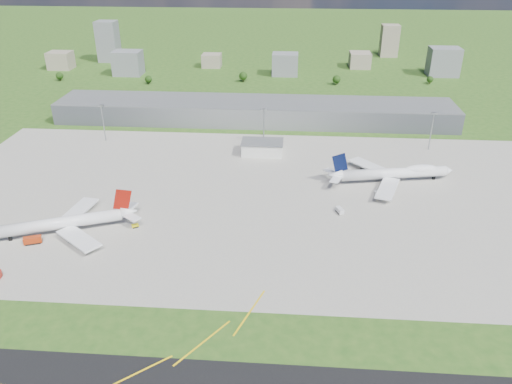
# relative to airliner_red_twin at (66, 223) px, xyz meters

# --- Properties ---
(ground) EXTENTS (1400.00, 1400.00, 0.00)m
(ground) POSITION_rel_airliner_red_twin_xyz_m (77.26, 154.10, -5.10)
(ground) COLOR #29531A
(ground) RESTS_ON ground
(apron) EXTENTS (360.00, 190.00, 0.08)m
(apron) POSITION_rel_airliner_red_twin_xyz_m (87.26, 44.10, -5.06)
(apron) COLOR gray
(apron) RESTS_ON ground
(terminal) EXTENTS (300.00, 42.00, 15.00)m
(terminal) POSITION_rel_airliner_red_twin_xyz_m (77.26, 169.10, 2.40)
(terminal) COLOR slate
(terminal) RESTS_ON ground
(ops_building) EXTENTS (26.00, 16.00, 8.00)m
(ops_building) POSITION_rel_airliner_red_twin_xyz_m (87.26, 104.10, -1.10)
(ops_building) COLOR silver
(ops_building) RESTS_ON ground
(mast_west) EXTENTS (3.50, 2.00, 25.90)m
(mast_west) POSITION_rel_airliner_red_twin_xyz_m (-22.74, 119.10, 12.61)
(mast_west) COLOR gray
(mast_west) RESTS_ON ground
(mast_center) EXTENTS (3.50, 2.00, 25.90)m
(mast_center) POSITION_rel_airliner_red_twin_xyz_m (87.26, 119.10, 12.61)
(mast_center) COLOR gray
(mast_center) RESTS_ON ground
(mast_east) EXTENTS (3.50, 2.00, 25.90)m
(mast_east) POSITION_rel_airliner_red_twin_xyz_m (197.26, 119.10, 12.61)
(mast_east) COLOR gray
(mast_east) RESTS_ON ground
(airliner_red_twin) EXTENTS (66.75, 50.51, 19.14)m
(airliner_red_twin) POSITION_rel_airliner_red_twin_xyz_m (0.00, 0.00, 0.00)
(airliner_red_twin) COLOR white
(airliner_red_twin) RESTS_ON ground
(airliner_blue_quad) EXTENTS (74.09, 57.39, 19.45)m
(airliner_blue_quad) POSITION_rel_airliner_red_twin_xyz_m (165.17, 67.59, 0.31)
(airliner_blue_quad) COLOR white
(airliner_blue_quad) RESTS_ON ground
(fire_truck) EXTENTS (8.36, 5.54, 3.48)m
(fire_truck) POSITION_rel_airliner_red_twin_xyz_m (-11.59, -11.08, -3.36)
(fire_truck) COLOR #9A290B
(fire_truck) RESTS_ON ground
(tug_yellow) EXTENTS (3.76, 3.24, 1.66)m
(tug_yellow) POSITION_rel_airliner_red_twin_xyz_m (31.29, 6.53, -4.23)
(tug_yellow) COLOR yellow
(tug_yellow) RESTS_ON ground
(van_white_near) EXTENTS (4.31, 6.03, 2.78)m
(van_white_near) POSITION_rel_airliner_red_twin_xyz_m (131.78, 28.21, -3.70)
(van_white_near) COLOR silver
(van_white_near) RESTS_ON ground
(van_white_far) EXTENTS (4.42, 2.45, 2.23)m
(van_white_far) POSITION_rel_airliner_red_twin_xyz_m (154.60, 50.11, -3.96)
(van_white_far) COLOR white
(van_white_far) RESTS_ON ground
(bldg_far_w) EXTENTS (24.00, 20.00, 18.00)m
(bldg_far_w) POSITION_rel_airliner_red_twin_xyz_m (-142.74, 324.10, 3.90)
(bldg_far_w) COLOR gray
(bldg_far_w) RESTS_ON ground
(bldg_w) EXTENTS (28.00, 22.00, 24.00)m
(bldg_w) POSITION_rel_airliner_red_twin_xyz_m (-62.74, 304.10, 6.90)
(bldg_w) COLOR slate
(bldg_w) RESTS_ON ground
(bldg_cw) EXTENTS (20.00, 18.00, 14.00)m
(bldg_cw) POSITION_rel_airliner_red_twin_xyz_m (17.26, 344.10, 1.90)
(bldg_cw) COLOR gray
(bldg_cw) RESTS_ON ground
(bldg_c) EXTENTS (26.00, 20.00, 22.00)m
(bldg_c) POSITION_rel_airliner_red_twin_xyz_m (97.26, 314.10, 5.90)
(bldg_c) COLOR slate
(bldg_c) RESTS_ON ground
(bldg_ce) EXTENTS (22.00, 24.00, 16.00)m
(bldg_ce) POSITION_rel_airliner_red_twin_xyz_m (177.26, 354.10, 2.90)
(bldg_ce) COLOR gray
(bldg_ce) RESTS_ON ground
(bldg_e) EXTENTS (30.00, 22.00, 28.00)m
(bldg_e) POSITION_rel_airliner_red_twin_xyz_m (257.26, 324.10, 8.90)
(bldg_e) COLOR slate
(bldg_e) RESTS_ON ground
(bldg_tall_w) EXTENTS (22.00, 20.00, 44.00)m
(bldg_tall_w) POSITION_rel_airliner_red_twin_xyz_m (-102.74, 364.10, 16.90)
(bldg_tall_w) COLOR slate
(bldg_tall_w) RESTS_ON ground
(bldg_tall_e) EXTENTS (20.00, 18.00, 36.00)m
(bldg_tall_e) POSITION_rel_airliner_red_twin_xyz_m (217.26, 414.10, 12.90)
(bldg_tall_e) COLOR gray
(bldg_tall_e) RESTS_ON ground
(tree_far_w) EXTENTS (7.20, 7.20, 8.80)m
(tree_far_w) POSITION_rel_airliner_red_twin_xyz_m (-122.74, 274.10, 0.09)
(tree_far_w) COLOR #382314
(tree_far_w) RESTS_ON ground
(tree_w) EXTENTS (6.75, 6.75, 8.25)m
(tree_w) POSITION_rel_airliner_red_twin_xyz_m (-32.74, 269.10, -0.24)
(tree_w) COLOR #382314
(tree_w) RESTS_ON ground
(tree_c) EXTENTS (8.10, 8.10, 9.90)m
(tree_c) POSITION_rel_airliner_red_twin_xyz_m (57.26, 284.10, 0.74)
(tree_c) COLOR #382314
(tree_c) RESTS_ON ground
(tree_e) EXTENTS (7.65, 7.65, 9.35)m
(tree_e) POSITION_rel_airliner_red_twin_xyz_m (147.26, 279.10, 0.41)
(tree_e) COLOR #382314
(tree_e) RESTS_ON ground
(tree_far_e) EXTENTS (6.30, 6.30, 7.70)m
(tree_far_e) POSITION_rel_airliner_red_twin_xyz_m (237.26, 289.10, -0.56)
(tree_far_e) COLOR #382314
(tree_far_e) RESTS_ON ground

